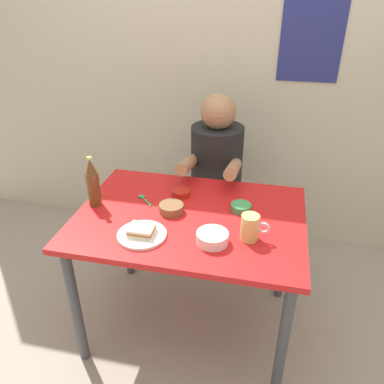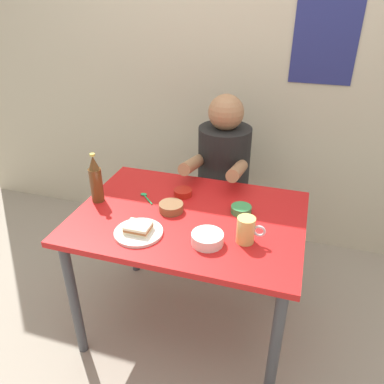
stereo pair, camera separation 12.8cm
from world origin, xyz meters
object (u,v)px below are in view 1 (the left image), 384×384
at_px(plate_orange, 142,235).
at_px(beer_bottle, 93,184).
at_px(sandwich, 142,230).
at_px(stool, 215,215).
at_px(sambal_bowl_red, 181,193).
at_px(dining_table, 190,231).
at_px(beer_mug, 250,227).
at_px(person_seated, 216,159).

xyz_separation_m(plate_orange, beer_bottle, (-0.32, 0.21, 0.11)).
bearing_deg(sandwich, stool, 76.95).
height_order(plate_orange, sambal_bowl_red, sambal_bowl_red).
bearing_deg(beer_bottle, dining_table, 0.79).
xyz_separation_m(beer_mug, sambal_bowl_red, (-0.39, 0.30, -0.04)).
distance_m(stool, person_seated, 0.42).
height_order(plate_orange, sandwich, sandwich).
bearing_deg(sambal_bowl_red, person_seated, 75.51).
relative_size(dining_table, beer_bottle, 4.20).
bearing_deg(stool, beer_bottle, -129.05).
relative_size(person_seated, sandwich, 6.54).
xyz_separation_m(sandwich, beer_bottle, (-0.32, 0.21, 0.09)).
relative_size(dining_table, plate_orange, 5.00).
height_order(beer_mug, sambal_bowl_red, beer_mug).
height_order(person_seated, plate_orange, person_seated).
bearing_deg(beer_mug, beer_bottle, 170.99).
relative_size(sandwich, sambal_bowl_red, 1.15).
distance_m(stool, sambal_bowl_red, 0.63).
bearing_deg(beer_mug, dining_table, 156.28).
height_order(sandwich, beer_bottle, beer_bottle).
bearing_deg(sambal_bowl_red, dining_table, -63.01).
xyz_separation_m(stool, beer_bottle, (-0.52, -0.64, 0.51)).
xyz_separation_m(person_seated, plate_orange, (-0.20, -0.84, -0.02)).
relative_size(stool, person_seated, 0.63).
xyz_separation_m(sandwich, sambal_bowl_red, (0.08, 0.39, -0.01)).
xyz_separation_m(sandwich, beer_mug, (0.47, 0.08, 0.03)).
bearing_deg(person_seated, beer_mug, -70.06).
distance_m(stool, beer_bottle, 0.97).
relative_size(person_seated, beer_mug, 5.71).
relative_size(person_seated, sambal_bowl_red, 7.49).
bearing_deg(person_seated, sambal_bowl_red, -104.49).
distance_m(plate_orange, beer_mug, 0.48).
distance_m(beer_mug, beer_bottle, 0.80).
bearing_deg(sambal_bowl_red, stool, 75.85).
bearing_deg(sambal_bowl_red, beer_bottle, -155.96).
height_order(stool, sandwich, sandwich).
height_order(dining_table, beer_mug, beer_mug).
relative_size(stool, plate_orange, 2.05).
height_order(plate_orange, beer_bottle, beer_bottle).
distance_m(person_seated, beer_bottle, 0.82).
xyz_separation_m(stool, sandwich, (-0.20, -0.85, 0.42)).
relative_size(beer_mug, beer_bottle, 0.48).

